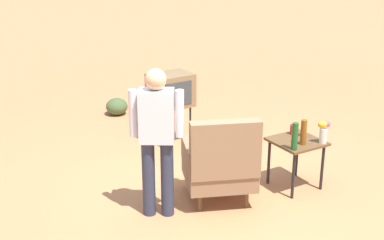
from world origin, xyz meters
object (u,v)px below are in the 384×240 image
Objects in this scene: side_table at (296,147)px; flower_vase at (324,131)px; tv_on_stand at (171,91)px; soda_can_blue at (303,131)px; bottle_wine_green at (295,136)px; armchair at (221,162)px; person_standing at (157,134)px; soda_can_red at (293,129)px; bottle_tall_amber at (303,132)px.

flower_vase is (-0.20, 0.21, 0.24)m from side_table.
soda_can_blue is at bearing 110.56° from tv_on_stand.
bottle_wine_green is 0.42m from flower_vase.
side_table is 1.88× the size of bottle_wine_green.
armchair is 0.86m from person_standing.
bottle_wine_green reaches higher than flower_vase.
bottle_wine_green is 1.21× the size of flower_vase.
soda_can_red is 0.50m from bottle_wine_green.
side_table is 0.23m from soda_can_blue.
person_standing is (1.14, 1.80, 0.16)m from tv_on_stand.
bottle_tall_amber is 0.34m from soda_can_red.
tv_on_stand is 3.22× the size of bottle_wine_green.
bottle_tall_amber is 0.29m from soda_can_blue.
soda_can_red and soda_can_blue have the same top height.
armchair is at bearing 77.91° from tv_on_stand.
bottle_tall_amber is 0.94× the size of bottle_wine_green.
soda_can_blue is (-0.07, 0.11, 0.00)m from soda_can_red.
armchair is 3.31× the size of bottle_wine_green.
tv_on_stand is at bearing -102.09° from armchair.
armchair is at bearing 170.80° from person_standing.
person_standing reaches higher than side_table.
soda_can_red is 0.38× the size of bottle_wine_green.
bottle_tall_amber is at bearing 104.33° from tv_on_stand.
bottle_tall_amber reaches higher than soda_can_blue.
tv_on_stand is 2.11m from soda_can_blue.
soda_can_red is (-1.81, 0.06, -0.27)m from person_standing.
bottle_tall_amber is at bearing -20.17° from flower_vase.
person_standing is at bearing -5.23° from soda_can_blue.
bottle_tall_amber is at bearing 69.71° from soda_can_red.
soda_can_blue is at bearing -154.96° from side_table.
armchair reaches higher than tv_on_stand.
side_table is at bearing 171.92° from person_standing.
soda_can_blue is at bearing -80.70° from flower_vase.
bottle_tall_amber is at bearing 77.50° from side_table.
person_standing is 1.83m from soda_can_red.
person_standing is 1.91m from soda_can_blue.
armchair is 8.69× the size of soda_can_red.
soda_can_red is at bearing -57.81° from soda_can_blue.
side_table is 4.94× the size of soda_can_blue.
bottle_wine_green is (0.22, 0.20, 0.25)m from side_table.
bottle_wine_green is (-1.51, 0.44, -0.18)m from person_standing.
soda_can_blue is (-1.88, 0.17, -0.27)m from person_standing.
flower_vase is (-0.42, 0.02, -0.01)m from bottle_wine_green.
armchair is 1.27m from flower_vase.
armchair is 1.10m from soda_can_red.
flower_vase reaches higher than soda_can_blue.
person_standing is (0.73, -0.12, 0.44)m from armchair.
flower_vase is at bearing 166.61° from person_standing.
tv_on_stand is at bearing -70.20° from soda_can_red.
soda_can_red is (-0.67, 1.86, -0.12)m from tv_on_stand.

